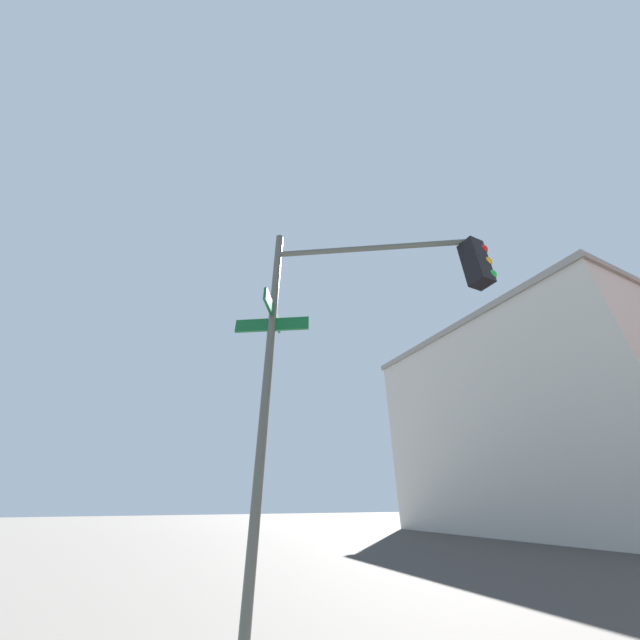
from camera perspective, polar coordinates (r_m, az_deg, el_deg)
name	(u,v)px	position (r m, az deg, el deg)	size (l,w,h in m)	color
traffic_signal_near	(369,313)	(4.64, 8.96, 1.30)	(2.20, 3.39, 5.63)	#474C47
building_stucco	(577,430)	(29.63, 39.28, -15.12)	(16.49, 20.32, 12.05)	#BCB7AD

